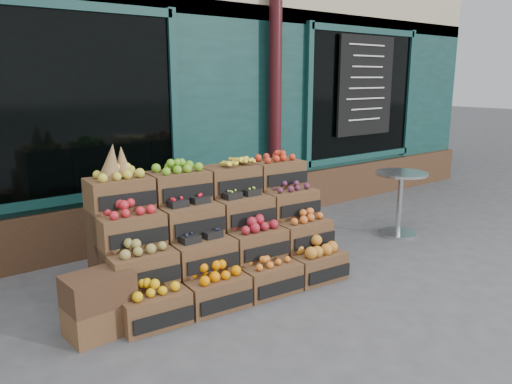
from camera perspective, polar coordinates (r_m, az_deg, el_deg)
ground at (r=5.21m, az=6.60°, el=-10.22°), size 60.00×60.00×0.00m
shop_facade at (r=9.15m, az=-16.84°, el=14.67°), size 12.00×6.24×4.80m
crate_display at (r=5.05m, az=-4.51°, el=-5.45°), size 2.44×1.34×1.47m
spare_crates at (r=4.31m, az=-17.50°, el=-12.14°), size 0.54×0.39×0.52m
bistro_table at (r=6.79m, az=16.13°, el=-0.44°), size 0.67×0.67×0.84m
shopkeeper at (r=6.37m, az=-21.49°, el=3.02°), size 0.88×0.73×2.08m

